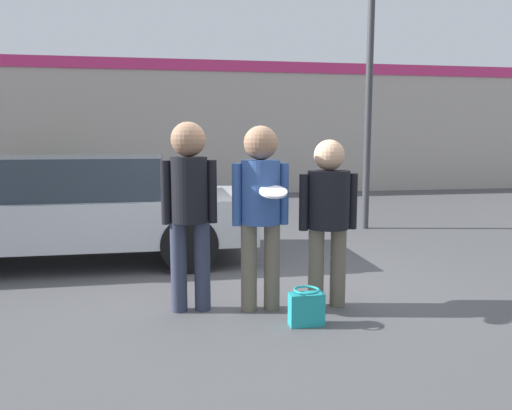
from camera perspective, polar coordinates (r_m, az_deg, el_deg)
ground_plane at (r=5.25m, az=-0.02°, el=-10.31°), size 56.00×56.00×0.00m
storefront_building at (r=14.26m, az=-6.51°, el=8.85°), size 24.00×0.22×3.72m
person_left at (r=4.63m, az=-7.63°, el=0.66°), size 0.51×0.34×1.77m
person_middle_with_frisbee at (r=4.60m, az=0.53°, el=0.45°), size 0.53×0.56×1.73m
person_right at (r=4.76m, az=8.26°, el=-0.38°), size 0.57×0.40×1.61m
parked_car_near at (r=6.97m, az=-19.66°, el=-0.22°), size 4.48×1.94×1.38m
shrub at (r=13.88m, az=-22.24°, el=2.72°), size 1.07×1.07×1.07m
handbag at (r=4.45m, az=5.78°, el=-11.60°), size 0.30×0.23×0.33m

